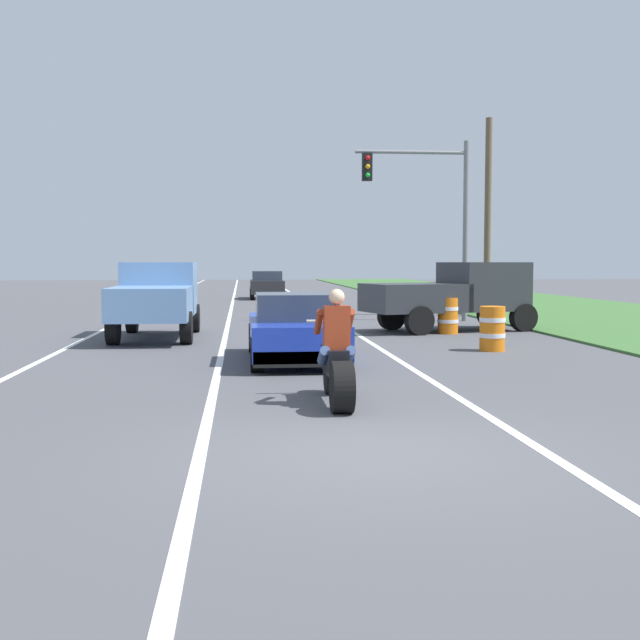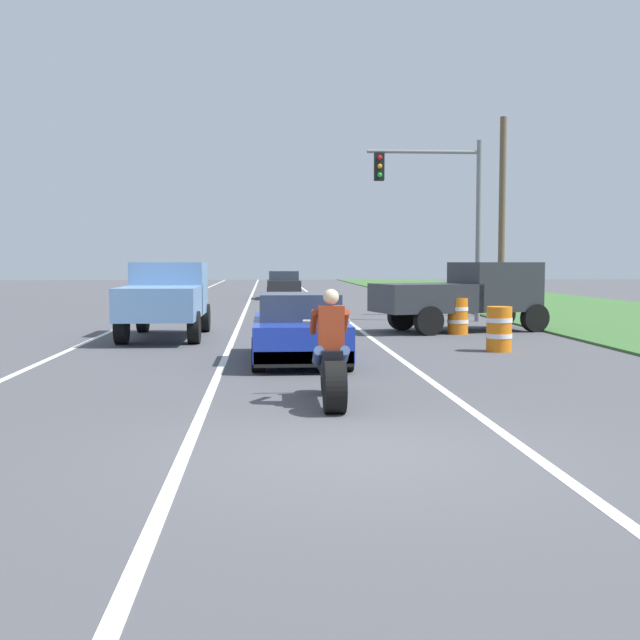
% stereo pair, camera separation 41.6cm
% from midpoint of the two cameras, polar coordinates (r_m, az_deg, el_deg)
% --- Properties ---
extents(ground_plane, '(160.00, 160.00, 0.00)m').
position_cam_midpoint_polar(ground_plane, '(8.49, 2.35, -9.41)').
color(ground_plane, '#4C4C51').
extents(lane_stripe_left_solid, '(0.14, 120.00, 0.01)m').
position_cam_midpoint_polar(lane_stripe_left_solid, '(28.56, -14.18, 0.06)').
color(lane_stripe_left_solid, white).
rests_on(lane_stripe_left_solid, ground).
extents(lane_stripe_right_solid, '(0.14, 120.00, 0.01)m').
position_cam_midpoint_polar(lane_stripe_right_solid, '(28.40, 0.35, 0.17)').
color(lane_stripe_right_solid, white).
rests_on(lane_stripe_right_solid, ground).
extents(lane_stripe_centre_dashed, '(0.14, 120.00, 0.01)m').
position_cam_midpoint_polar(lane_stripe_centre_dashed, '(28.25, -6.94, 0.12)').
color(lane_stripe_centre_dashed, white).
rests_on(lane_stripe_centre_dashed, ground).
extents(grass_verge_right, '(10.00, 120.00, 0.06)m').
position_cam_midpoint_polar(grass_verge_right, '(31.12, 19.22, 0.33)').
color(grass_verge_right, '#3D6B33').
rests_on(grass_verge_right, ground).
extents(motorcycle_with_rider, '(0.70, 2.21, 1.62)m').
position_cam_midpoint_polar(motorcycle_with_rider, '(11.08, 0.12, -3.08)').
color(motorcycle_with_rider, black).
rests_on(motorcycle_with_rider, ground).
extents(sports_car_blue, '(1.84, 4.30, 1.37)m').
position_cam_midpoint_polar(sports_car_blue, '(15.97, -2.51, -0.72)').
color(sports_car_blue, '#1E38B2').
rests_on(sports_car_blue, ground).
extents(pickup_truck_left_lane_light_blue, '(2.02, 4.80, 1.98)m').
position_cam_midpoint_polar(pickup_truck_left_lane_light_blue, '(21.22, -12.16, 1.70)').
color(pickup_truck_left_lane_light_blue, '#6B93C6').
rests_on(pickup_truck_left_lane_light_blue, ground).
extents(pickup_truck_right_shoulder_dark_grey, '(5.14, 3.14, 1.98)m').
position_cam_midpoint_polar(pickup_truck_right_shoulder_dark_grey, '(23.29, 9.15, 1.95)').
color(pickup_truck_right_shoulder_dark_grey, '#2D3035').
rests_on(pickup_truck_right_shoulder_dark_grey, ground).
extents(traffic_light_mast_near, '(3.83, 0.34, 6.00)m').
position_cam_midpoint_polar(traffic_light_mast_near, '(26.97, 7.62, 8.29)').
color(traffic_light_mast_near, gray).
rests_on(traffic_light_mast_near, ground).
extents(utility_pole_roadside, '(0.24, 0.24, 7.21)m').
position_cam_midpoint_polar(utility_pole_roadside, '(29.95, 11.51, 7.18)').
color(utility_pole_roadside, brown).
rests_on(utility_pole_roadside, ground).
extents(construction_barrel_nearest, '(0.58, 0.58, 1.00)m').
position_cam_midpoint_polar(construction_barrel_nearest, '(18.20, 11.58, -0.59)').
color(construction_barrel_nearest, orange).
rests_on(construction_barrel_nearest, ground).
extents(construction_barrel_mid, '(0.58, 0.58, 1.00)m').
position_cam_midpoint_polar(construction_barrel_mid, '(22.35, 8.61, 0.32)').
color(construction_barrel_mid, orange).
rests_on(construction_barrel_mid, ground).
extents(distant_car_far_ahead, '(1.80, 4.00, 1.50)m').
position_cam_midpoint_polar(distant_car_far_ahead, '(43.06, -4.10, 2.55)').
color(distant_car_far_ahead, '#262628').
rests_on(distant_car_far_ahead, ground).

